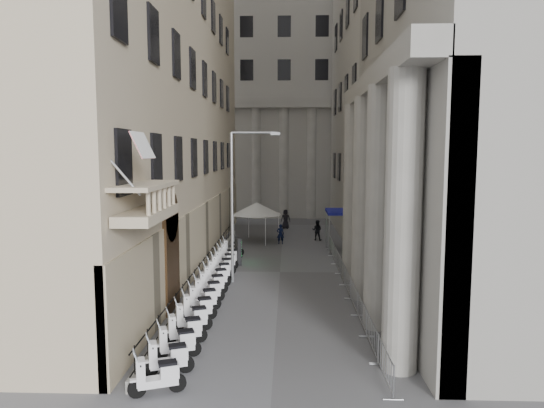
% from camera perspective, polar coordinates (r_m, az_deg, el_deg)
% --- Properties ---
extents(left_building, '(5.00, 36.00, 34.00)m').
position_cam_1_polar(left_building, '(34.23, -12.61, 22.42)').
color(left_building, tan).
rests_on(left_building, ground).
extents(far_building, '(22.00, 10.00, 30.00)m').
position_cam_1_polar(far_building, '(58.37, 1.48, 13.74)').
color(far_building, '#B4B0AA').
rests_on(far_building, ground).
extents(iron_fence, '(0.30, 28.00, 1.40)m').
position_cam_1_polar(iron_fence, '(29.22, -7.65, -8.44)').
color(iron_fence, black).
rests_on(iron_fence, ground).
extents(blue_awning, '(1.60, 3.00, 3.00)m').
position_cam_1_polar(blue_awning, '(36.80, 7.64, -5.38)').
color(blue_awning, navy).
rests_on(blue_awning, ground).
extents(flag, '(1.00, 1.40, 8.20)m').
position_cam_1_polar(flag, '(17.19, -14.22, -19.35)').
color(flag, '#9E0C11').
rests_on(flag, ground).
extents(scooter_0, '(1.51, 1.01, 1.50)m').
position_cam_1_polar(scooter_0, '(16.21, -13.23, -20.99)').
color(scooter_0, white).
rests_on(scooter_0, ground).
extents(scooter_1, '(1.51, 1.01, 1.50)m').
position_cam_1_polar(scooter_1, '(17.33, -12.05, -19.07)').
color(scooter_1, white).
rests_on(scooter_1, ground).
extents(scooter_2, '(1.51, 1.01, 1.50)m').
position_cam_1_polar(scooter_2, '(18.48, -11.04, -17.39)').
color(scooter_2, white).
rests_on(scooter_2, ground).
extents(scooter_3, '(1.51, 1.01, 1.50)m').
position_cam_1_polar(scooter_3, '(19.65, -10.16, -15.90)').
color(scooter_3, white).
rests_on(scooter_3, ground).
extents(scooter_4, '(1.51, 1.01, 1.50)m').
position_cam_1_polar(scooter_4, '(20.83, -9.39, -14.57)').
color(scooter_4, white).
rests_on(scooter_4, ground).
extents(scooter_5, '(1.51, 1.01, 1.50)m').
position_cam_1_polar(scooter_5, '(22.03, -8.71, -13.39)').
color(scooter_5, white).
rests_on(scooter_5, ground).
extents(scooter_6, '(1.51, 1.01, 1.50)m').
position_cam_1_polar(scooter_6, '(23.23, -8.11, -12.33)').
color(scooter_6, white).
rests_on(scooter_6, ground).
extents(scooter_7, '(1.51, 1.01, 1.50)m').
position_cam_1_polar(scooter_7, '(24.45, -7.57, -11.37)').
color(scooter_7, white).
rests_on(scooter_7, ground).
extents(scooter_8, '(1.51, 1.01, 1.50)m').
position_cam_1_polar(scooter_8, '(25.67, -7.08, -10.50)').
color(scooter_8, white).
rests_on(scooter_8, ground).
extents(scooter_9, '(1.51, 1.01, 1.50)m').
position_cam_1_polar(scooter_9, '(26.90, -6.65, -9.71)').
color(scooter_9, white).
rests_on(scooter_9, ground).
extents(scooter_10, '(1.51, 1.01, 1.50)m').
position_cam_1_polar(scooter_10, '(28.14, -6.25, -8.99)').
color(scooter_10, white).
rests_on(scooter_10, ground).
extents(scooter_11, '(1.51, 1.01, 1.50)m').
position_cam_1_polar(scooter_11, '(29.38, -5.89, -8.33)').
color(scooter_11, white).
rests_on(scooter_11, ground).
extents(scooter_12, '(1.51, 1.01, 1.50)m').
position_cam_1_polar(scooter_12, '(30.63, -5.55, -7.72)').
color(scooter_12, white).
rests_on(scooter_12, ground).
extents(scooter_13, '(1.51, 1.01, 1.50)m').
position_cam_1_polar(scooter_13, '(31.88, -5.25, -7.16)').
color(scooter_13, white).
rests_on(scooter_13, ground).
extents(scooter_14, '(1.51, 1.01, 1.50)m').
position_cam_1_polar(scooter_14, '(33.14, -4.97, -6.64)').
color(scooter_14, white).
rests_on(scooter_14, ground).
extents(scooter_15, '(1.51, 1.01, 1.50)m').
position_cam_1_polar(scooter_15, '(34.40, -4.71, -6.16)').
color(scooter_15, white).
rests_on(scooter_15, ground).
extents(barrier_0, '(0.60, 2.40, 1.10)m').
position_cam_1_polar(barrier_0, '(16.97, 13.16, -19.68)').
color(barrier_0, '#ABADB3').
rests_on(barrier_0, ground).
extents(barrier_1, '(0.60, 2.40, 1.10)m').
position_cam_1_polar(barrier_1, '(19.21, 11.66, -16.46)').
color(barrier_1, '#ABADB3').
rests_on(barrier_1, ground).
extents(barrier_2, '(0.60, 2.40, 1.10)m').
position_cam_1_polar(barrier_2, '(21.51, 10.51, -13.91)').
color(barrier_2, '#ABADB3').
rests_on(barrier_2, ground).
extents(barrier_3, '(0.60, 2.40, 1.10)m').
position_cam_1_polar(barrier_3, '(23.84, 9.60, -11.86)').
color(barrier_3, '#ABADB3').
rests_on(barrier_3, ground).
extents(barrier_4, '(0.60, 2.40, 1.10)m').
position_cam_1_polar(barrier_4, '(26.21, 8.86, -10.17)').
color(barrier_4, '#ABADB3').
rests_on(barrier_4, ground).
extents(barrier_5, '(0.60, 2.40, 1.10)m').
position_cam_1_polar(barrier_5, '(28.60, 8.26, -8.77)').
color(barrier_5, '#ABADB3').
rests_on(barrier_5, ground).
extents(barrier_6, '(0.60, 2.40, 1.10)m').
position_cam_1_polar(barrier_6, '(31.01, 7.75, -7.58)').
color(barrier_6, '#ABADB3').
rests_on(barrier_6, ground).
extents(barrier_7, '(0.60, 2.40, 1.10)m').
position_cam_1_polar(barrier_7, '(33.43, 7.31, -6.56)').
color(barrier_7, '#ABADB3').
rests_on(barrier_7, ground).
extents(barrier_8, '(0.60, 2.40, 1.10)m').
position_cam_1_polar(barrier_8, '(35.87, 6.94, -5.67)').
color(barrier_8, '#ABADB3').
rests_on(barrier_8, ground).
extents(security_tent, '(3.97, 3.97, 3.22)m').
position_cam_1_polar(security_tent, '(40.10, -2.34, -0.48)').
color(security_tent, white).
rests_on(security_tent, ground).
extents(street_lamp, '(2.75, 0.31, 8.44)m').
position_cam_1_polar(street_lamp, '(26.95, -4.03, 1.26)').
color(street_lamp, '#95989D').
rests_on(street_lamp, ground).
extents(info_kiosk, '(0.53, 0.87, 1.77)m').
position_cam_1_polar(info_kiosk, '(31.79, -4.01, -5.54)').
color(info_kiosk, black).
rests_on(info_kiosk, ground).
extents(pedestrian_a, '(0.61, 0.43, 1.59)m').
position_cam_1_polar(pedestrian_a, '(38.68, 1.00, -3.56)').
color(pedestrian_a, black).
rests_on(pedestrian_a, ground).
extents(pedestrian_b, '(0.95, 0.82, 1.69)m').
position_cam_1_polar(pedestrian_b, '(40.43, 5.31, -3.08)').
color(pedestrian_b, black).
rests_on(pedestrian_b, ground).
extents(pedestrian_c, '(0.90, 0.59, 1.83)m').
position_cam_1_polar(pedestrian_c, '(46.32, 1.61, -1.78)').
color(pedestrian_c, black).
rests_on(pedestrian_c, ground).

